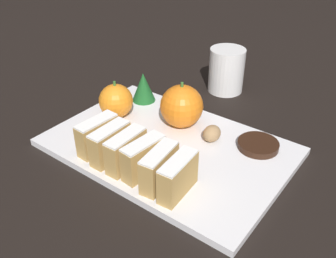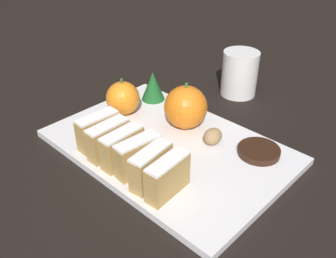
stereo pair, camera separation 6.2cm
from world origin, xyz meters
name	(u,v)px [view 1 (the left image)]	position (x,y,z in m)	size (l,w,h in m)	color
ground_plane	(168,149)	(0.00, 0.00, 0.00)	(6.00, 6.00, 0.00)	black
serving_platter	(168,147)	(0.00, 0.00, 0.01)	(0.27, 0.40, 0.01)	white
stollen_slice_front	(178,177)	(-0.09, -0.08, 0.04)	(0.07, 0.03, 0.06)	tan
stollen_slice_second	(159,168)	(-0.09, -0.05, 0.04)	(0.08, 0.03, 0.06)	tan
stollen_slice_third	(144,158)	(-0.08, -0.02, 0.04)	(0.07, 0.03, 0.06)	tan
stollen_slice_fourth	(126,151)	(-0.09, 0.02, 0.04)	(0.07, 0.03, 0.06)	tan
stollen_slice_fifth	(110,144)	(-0.09, 0.05, 0.04)	(0.07, 0.03, 0.06)	tan
stollen_slice_sixth	(98,135)	(-0.08, 0.08, 0.04)	(0.07, 0.03, 0.06)	tan
orange_near	(116,101)	(0.02, 0.13, 0.04)	(0.06, 0.06, 0.07)	orange
orange_far	(182,106)	(0.06, 0.02, 0.05)	(0.08, 0.08, 0.09)	orange
walnut	(212,133)	(0.05, -0.05, 0.03)	(0.03, 0.03, 0.03)	#9E7A51
chocolate_cookie	(258,145)	(0.08, -0.13, 0.02)	(0.07, 0.07, 0.01)	black
evergreen_sprig	(143,87)	(0.10, 0.13, 0.04)	(0.05, 0.05, 0.06)	#195623
coffee_mug	(227,70)	(0.26, 0.04, 0.05)	(0.11, 0.08, 0.10)	white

